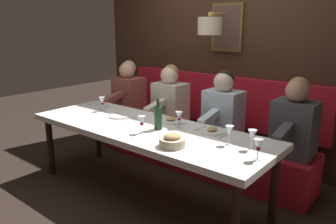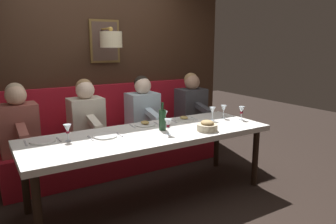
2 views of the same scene
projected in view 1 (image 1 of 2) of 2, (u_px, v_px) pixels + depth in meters
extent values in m
plane|color=black|center=(147.00, 194.00, 3.46)|extent=(12.00, 12.00, 0.00)
cube|color=silver|center=(146.00, 129.00, 3.28)|extent=(0.90, 2.60, 0.06)
cylinder|color=black|center=(236.00, 223.00, 2.37)|extent=(0.07, 0.07, 0.68)
cylinder|color=black|center=(50.00, 147.00, 3.85)|extent=(0.07, 0.07, 0.68)
cylinder|color=black|center=(274.00, 187.00, 2.89)|extent=(0.07, 0.07, 0.68)
cylinder|color=black|center=(98.00, 132.00, 4.37)|extent=(0.07, 0.07, 0.68)
cube|color=red|center=(196.00, 150.00, 4.06)|extent=(0.52, 2.80, 0.45)
cube|color=#382316|center=(225.00, 46.00, 4.19)|extent=(0.10, 4.00, 2.90)
cube|color=red|center=(219.00, 100.00, 4.30)|extent=(0.10, 2.80, 0.64)
cube|color=brown|center=(227.00, 28.00, 4.05)|extent=(0.04, 0.42, 0.58)
cube|color=#4C382D|center=(226.00, 28.00, 4.03)|extent=(0.01, 0.36, 0.52)
cylinder|color=#B78E3D|center=(218.00, 14.00, 3.91)|extent=(0.35, 0.02, 0.02)
cylinder|color=beige|center=(210.00, 26.00, 3.81)|extent=(0.28, 0.28, 0.20)
sphere|color=#B78E3D|center=(210.00, 14.00, 3.78)|extent=(0.06, 0.06, 0.06)
cube|color=#3D3D42|center=(294.00, 129.00, 3.23)|extent=(0.30, 0.40, 0.56)
sphere|color=#A37A60|center=(297.00, 91.00, 3.12)|extent=(0.22, 0.22, 0.22)
sphere|color=#937047|center=(299.00, 87.00, 3.13)|extent=(0.20, 0.20, 0.20)
cube|color=#3D3D42|center=(283.00, 132.00, 3.00)|extent=(0.33, 0.09, 0.14)
cube|color=silver|center=(223.00, 115.00, 3.72)|extent=(0.30, 0.40, 0.56)
sphere|color=beige|center=(224.00, 82.00, 3.60)|extent=(0.22, 0.22, 0.22)
sphere|color=black|center=(225.00, 79.00, 3.62)|extent=(0.20, 0.20, 0.20)
cube|color=silver|center=(209.00, 117.00, 3.49)|extent=(0.33, 0.09, 0.14)
cube|color=beige|center=(170.00, 105.00, 4.19)|extent=(0.30, 0.40, 0.56)
sphere|color=beige|center=(169.00, 75.00, 4.07)|extent=(0.22, 0.22, 0.22)
sphere|color=#937047|center=(171.00, 73.00, 4.09)|extent=(0.20, 0.20, 0.20)
cube|color=beige|center=(155.00, 106.00, 3.96)|extent=(0.33, 0.09, 0.14)
cube|color=#934C42|center=(129.00, 97.00, 4.65)|extent=(0.30, 0.40, 0.56)
sphere|color=#D1A889|center=(127.00, 70.00, 4.53)|extent=(0.22, 0.22, 0.22)
sphere|color=tan|center=(129.00, 68.00, 4.55)|extent=(0.20, 0.20, 0.20)
cube|color=#934C42|center=(113.00, 98.00, 4.42)|extent=(0.33, 0.09, 0.14)
cylinder|color=silver|center=(171.00, 121.00, 3.43)|extent=(0.24, 0.24, 0.01)
ellipsoid|color=#AD8E4C|center=(171.00, 119.00, 3.43)|extent=(0.11, 0.09, 0.04)
cube|color=silver|center=(181.00, 124.00, 3.33)|extent=(0.17, 0.03, 0.01)
cube|color=silver|center=(161.00, 118.00, 3.54)|extent=(0.18, 0.03, 0.01)
cylinder|color=white|center=(98.00, 106.00, 4.08)|extent=(0.24, 0.24, 0.01)
cube|color=silver|center=(105.00, 108.00, 3.97)|extent=(0.17, 0.02, 0.01)
cube|color=silver|center=(92.00, 104.00, 4.18)|extent=(0.18, 0.02, 0.01)
cylinder|color=silver|center=(212.00, 131.00, 3.09)|extent=(0.24, 0.24, 0.01)
ellipsoid|color=#AD8E4C|center=(212.00, 129.00, 3.09)|extent=(0.11, 0.09, 0.04)
cube|color=silver|center=(225.00, 136.00, 2.99)|extent=(0.17, 0.03, 0.01)
cube|color=silver|center=(200.00, 128.00, 3.20)|extent=(0.18, 0.03, 0.01)
cylinder|color=white|center=(120.00, 116.00, 3.62)|extent=(0.24, 0.24, 0.01)
cube|color=silver|center=(128.00, 119.00, 3.51)|extent=(0.17, 0.02, 0.01)
cube|color=silver|center=(113.00, 114.00, 3.72)|extent=(0.18, 0.02, 0.01)
cylinder|color=silver|center=(179.00, 128.00, 3.23)|extent=(0.06, 0.06, 0.00)
cylinder|color=silver|center=(179.00, 124.00, 3.22)|extent=(0.01, 0.01, 0.07)
cone|color=silver|center=(179.00, 116.00, 3.20)|extent=(0.07, 0.07, 0.08)
cylinder|color=maroon|center=(179.00, 119.00, 3.21)|extent=(0.03, 0.03, 0.03)
cylinder|color=silver|center=(142.00, 133.00, 3.07)|extent=(0.06, 0.06, 0.00)
cylinder|color=silver|center=(142.00, 129.00, 3.06)|extent=(0.01, 0.01, 0.07)
cone|color=silver|center=(142.00, 121.00, 3.04)|extent=(0.07, 0.07, 0.08)
cylinder|color=maroon|center=(142.00, 124.00, 3.05)|extent=(0.03, 0.03, 0.02)
cylinder|color=silver|center=(229.00, 144.00, 2.78)|extent=(0.06, 0.06, 0.00)
cylinder|color=silver|center=(229.00, 140.00, 2.77)|extent=(0.01, 0.01, 0.07)
cone|color=silver|center=(230.00, 131.00, 2.75)|extent=(0.07, 0.07, 0.08)
cylinder|color=silver|center=(251.00, 149.00, 2.68)|extent=(0.06, 0.06, 0.00)
cylinder|color=silver|center=(252.00, 144.00, 2.67)|extent=(0.01, 0.01, 0.07)
cone|color=silver|center=(252.00, 135.00, 2.65)|extent=(0.07, 0.07, 0.08)
cylinder|color=silver|center=(257.00, 160.00, 2.46)|extent=(0.06, 0.06, 0.00)
cylinder|color=silver|center=(257.00, 155.00, 2.45)|extent=(0.01, 0.01, 0.07)
cone|color=silver|center=(258.00, 145.00, 2.43)|extent=(0.07, 0.07, 0.08)
cylinder|color=maroon|center=(258.00, 148.00, 2.44)|extent=(0.03, 0.03, 0.02)
cylinder|color=silver|center=(103.00, 111.00, 3.87)|extent=(0.06, 0.06, 0.00)
cylinder|color=silver|center=(102.00, 107.00, 3.86)|extent=(0.01, 0.01, 0.07)
cone|color=silver|center=(102.00, 101.00, 3.84)|extent=(0.07, 0.07, 0.08)
cylinder|color=maroon|center=(102.00, 103.00, 3.84)|extent=(0.03, 0.03, 0.02)
cylinder|color=#19381E|center=(158.00, 118.00, 3.16)|extent=(0.08, 0.08, 0.22)
cylinder|color=#19381E|center=(158.00, 103.00, 3.12)|extent=(0.03, 0.03, 0.08)
cylinder|color=beige|center=(172.00, 142.00, 2.73)|extent=(0.22, 0.22, 0.07)
ellipsoid|color=tan|center=(172.00, 137.00, 2.72)|extent=(0.15, 0.13, 0.06)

